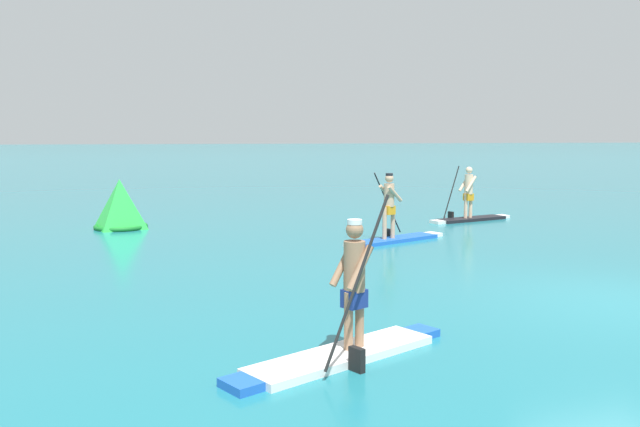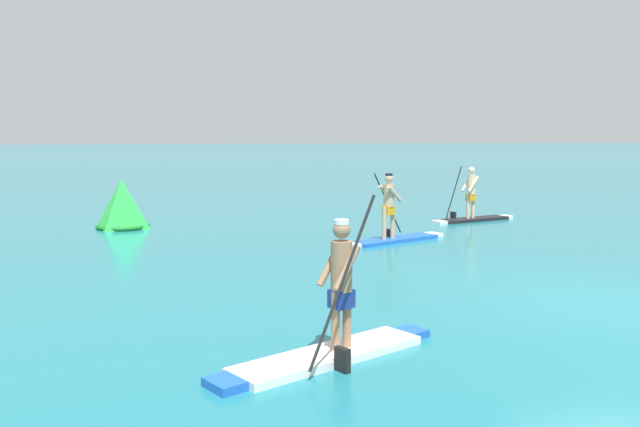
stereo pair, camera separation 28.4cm
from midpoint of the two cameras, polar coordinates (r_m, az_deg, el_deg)
The scene contains 5 objects.
ground at distance 11.70m, azimuth 23.82°, elevation -6.98°, with size 440.00×440.00×0.00m, color #1E727F.
paddleboarder_near_left at distance 8.01m, azimuth 1.18°, elevation -9.90°, with size 3.08×1.73×2.03m.
paddleboarder_mid_center at distance 16.79m, azimuth 5.80°, elevation -1.02°, with size 3.06×1.60×1.78m.
paddleboarder_far_right at distance 21.32m, azimuth 12.33°, elevation 0.45°, with size 3.06×1.22×1.76m.
race_marker_buoy at distance 19.92m, azimuth -17.17°, elevation 0.59°, with size 1.74×1.74×1.42m.
Camera 1 is at (-7.46, -8.69, 2.64)m, focal length 37.28 mm.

